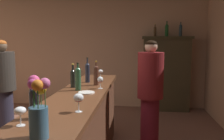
# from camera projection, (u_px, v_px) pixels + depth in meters

# --- Properties ---
(wall_back) EXTENTS (5.60, 0.12, 2.66)m
(wall_back) POSITION_uv_depth(u_px,v_px,m) (90.00, 52.00, 5.89)
(wall_back) COLOR tan
(wall_back) RESTS_ON ground
(bar_counter) EXTENTS (0.55, 2.93, 1.02)m
(bar_counter) POSITION_uv_depth(u_px,v_px,m) (80.00, 137.00, 2.70)
(bar_counter) COLOR #532F1F
(bar_counter) RESTS_ON ground
(display_cabinet) EXTENTS (1.11, 0.37, 1.70)m
(display_cabinet) POSITION_uv_depth(u_px,v_px,m) (166.00, 72.00, 5.48)
(display_cabinet) COLOR #38301E
(display_cabinet) RESTS_ON ground
(wine_bottle_malbec) EXTENTS (0.06, 0.06, 0.30)m
(wine_bottle_malbec) POSITION_uv_depth(u_px,v_px,m) (73.00, 77.00, 2.98)
(wine_bottle_malbec) COLOR black
(wine_bottle_malbec) RESTS_ON bar_counter
(wine_bottle_merlot) EXTENTS (0.06, 0.06, 0.35)m
(wine_bottle_merlot) POSITION_uv_depth(u_px,v_px,m) (87.00, 72.00, 3.34)
(wine_bottle_merlot) COLOR #212534
(wine_bottle_merlot) RESTS_ON bar_counter
(wine_bottle_pinot) EXTENTS (0.07, 0.07, 0.32)m
(wine_bottle_pinot) POSITION_uv_depth(u_px,v_px,m) (96.00, 74.00, 3.13)
(wine_bottle_pinot) COLOR #4B2A1E
(wine_bottle_pinot) RESTS_ON bar_counter
(wine_bottle_riesling) EXTENTS (0.08, 0.08, 0.29)m
(wine_bottle_riesling) POSITION_uv_depth(u_px,v_px,m) (34.00, 101.00, 1.77)
(wine_bottle_riesling) COLOR black
(wine_bottle_riesling) RESTS_ON bar_counter
(wine_bottle_chardonnay) EXTENTS (0.07, 0.07, 0.33)m
(wine_bottle_chardonnay) POSITION_uv_depth(u_px,v_px,m) (78.00, 78.00, 2.81)
(wine_bottle_chardonnay) COLOR #285033
(wine_bottle_chardonnay) RESTS_ON bar_counter
(wine_glass_front) EXTENTS (0.08, 0.08, 0.13)m
(wine_glass_front) POSITION_uv_depth(u_px,v_px,m) (20.00, 111.00, 1.63)
(wine_glass_front) COLOR white
(wine_glass_front) RESTS_ON bar_counter
(wine_glass_mid) EXTENTS (0.07, 0.07, 0.15)m
(wine_glass_mid) POSITION_uv_depth(u_px,v_px,m) (100.00, 80.00, 2.90)
(wine_glass_mid) COLOR white
(wine_glass_mid) RESTS_ON bar_counter
(wine_glass_rear) EXTENTS (0.07, 0.07, 0.13)m
(wine_glass_rear) POSITION_uv_depth(u_px,v_px,m) (100.00, 72.00, 3.77)
(wine_glass_rear) COLOR white
(wine_glass_rear) RESTS_ON bar_counter
(wine_glass_spare) EXTENTS (0.08, 0.08, 0.15)m
(wine_glass_spare) POSITION_uv_depth(u_px,v_px,m) (78.00, 98.00, 1.94)
(wine_glass_spare) COLOR white
(wine_glass_spare) RESTS_ON bar_counter
(flower_arrangement) EXTENTS (0.14, 0.14, 0.38)m
(flower_arrangement) POSITION_uv_depth(u_px,v_px,m) (38.00, 109.00, 1.41)
(flower_arrangement) COLOR #355A73
(flower_arrangement) RESTS_ON bar_counter
(cheese_plate) EXTENTS (0.18, 0.18, 0.01)m
(cheese_plate) POSITION_uv_depth(u_px,v_px,m) (86.00, 93.00, 2.66)
(cheese_plate) COLOR white
(cheese_plate) RESTS_ON bar_counter
(display_bottle_left) EXTENTS (0.06, 0.06, 0.29)m
(display_bottle_left) POSITION_uv_depth(u_px,v_px,m) (155.00, 31.00, 5.40)
(display_bottle_left) COLOR #4A3019
(display_bottle_left) RESTS_ON display_cabinet
(display_bottle_midleft) EXTENTS (0.08, 0.08, 0.34)m
(display_bottle_midleft) POSITION_uv_depth(u_px,v_px,m) (167.00, 30.00, 5.36)
(display_bottle_midleft) COLOR #113F19
(display_bottle_midleft) RESTS_ON display_cabinet
(display_bottle_center) EXTENTS (0.07, 0.07, 0.31)m
(display_bottle_center) POSITION_uv_depth(u_px,v_px,m) (181.00, 30.00, 5.33)
(display_bottle_center) COLOR #1D2E36
(display_bottle_center) RESTS_ON display_cabinet
(patron_redhead) EXTENTS (0.40, 0.40, 1.61)m
(patron_redhead) POSITION_uv_depth(u_px,v_px,m) (3.00, 87.00, 3.77)
(patron_redhead) COLOR #282534
(patron_redhead) RESTS_ON ground
(bartender) EXTENTS (0.36, 0.36, 1.60)m
(bartender) POSITION_uv_depth(u_px,v_px,m) (150.00, 93.00, 3.34)
(bartender) COLOR maroon
(bartender) RESTS_ON ground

